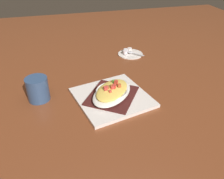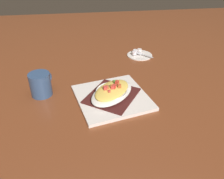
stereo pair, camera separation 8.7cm
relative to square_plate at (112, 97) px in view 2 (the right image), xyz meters
The scene contains 10 objects.
ground_plane 0.01m from the square_plate, ahead, with size 2.60×2.60×0.00m, color brown.
square_plate is the anchor object (origin of this frame).
folded_napkin 0.01m from the square_plate, ahead, with size 0.19×0.17×0.00m, color #411716.
gratin_dish 0.03m from the square_plate, 156.15° to the right, with size 0.23×0.24×0.05m.
coffee_mug 0.28m from the square_plate, 14.43° to the right, with size 0.08×0.11×0.09m.
creamer_saucer 0.43m from the square_plate, 117.95° to the right, with size 0.13×0.13×0.01m, color silver.
spoon 0.43m from the square_plate, 118.67° to the right, with size 0.08×0.09×0.01m.
creamer_cup_0 0.46m from the square_plate, 116.83° to the right, with size 0.02×0.02×0.02m, color white.
creamer_cup_1 0.44m from the square_plate, 114.32° to the right, with size 0.02×0.02×0.02m, color white.
creamer_cup_2 0.41m from the square_plate, 114.40° to the right, with size 0.02×0.02×0.02m, color white.
Camera 2 is at (0.10, 0.73, 0.52)m, focal length 37.19 mm.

